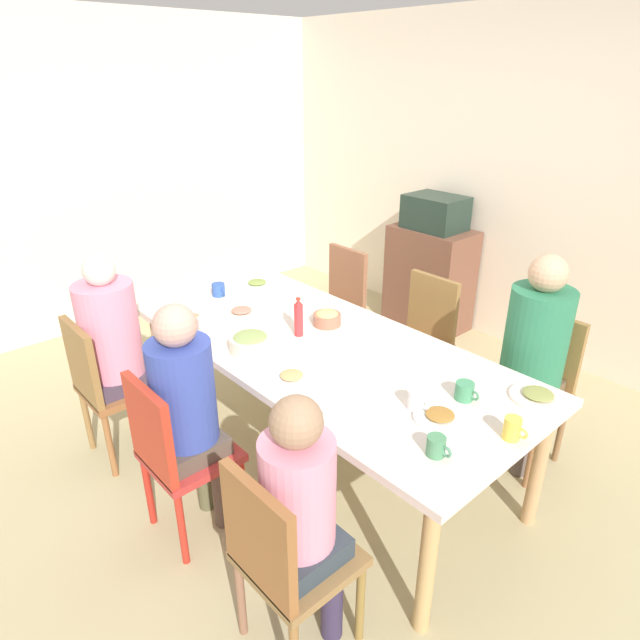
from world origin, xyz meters
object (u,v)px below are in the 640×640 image
Objects in this scene: plate_0 at (440,417)px; microwave at (435,212)px; plate_1 at (242,312)px; plate_5 at (292,377)px; side_cabinet at (429,278)px; chair_3 at (282,556)px; cup_4 at (437,446)px; plate_4 at (192,319)px; cup_1 at (219,290)px; cup_3 at (417,400)px; cup_2 at (513,429)px; chair_0 at (421,334)px; bottle_0 at (203,327)px; plate_3 at (257,284)px; chair_4 at (534,381)px; person_4 at (534,345)px; chair_5 at (338,299)px; bowl_0 at (327,318)px; person_1 at (113,340)px; person_3 at (301,507)px; dining_table at (320,355)px; cup_0 at (465,391)px; plate_2 at (538,396)px; bottle_1 at (299,318)px; bowl_1 at (250,342)px; chair_1 at (105,382)px; chair_2 at (174,450)px; person_2 at (187,404)px.

microwave is at bearing 128.12° from plate_0.
plate_1 is 2.07m from microwave.
side_cabinet is (-0.91, 2.31, -0.32)m from plate_5.
chair_3 is 0.72m from cup_4.
side_cabinet reaches higher than plate_4.
cup_4 is at bearing -52.31° from microwave.
cup_3 reaches higher than cup_1.
plate_1 is (-1.51, -0.01, 0.00)m from plate_0.
cup_2 is (1.90, 0.40, 0.04)m from plate_4.
chair_0 is 1.49m from bottle_0.
cup_4 is (1.01, -1.21, 0.28)m from chair_0.
side_cabinet is (0.24, 1.69, -0.32)m from plate_3.
chair_0 is 1.36m from plate_0.
chair_4 is 1.91m from bottle_0.
plate_5 is at bearing 8.38° from bottle_0.
cup_3 is (-0.06, -0.93, 0.02)m from person_4.
cup_1 reaches higher than plate_5.
plate_0 and plate_3 have the same top height.
chair_5 is 8.43× the size of cup_2.
person_1 is at bearing -122.21° from bowl_0.
person_3 is (0.00, 0.09, 0.18)m from chair_3.
microwave is (-1.60, 2.04, 0.27)m from plate_0.
cup_1 is at bearing 153.68° from chair_3.
person_3 is 0.79m from plate_5.
cup_0 is (0.85, 0.13, 0.11)m from dining_table.
plate_3 is at bearing 169.07° from plate_0.
bowl_0 is (-1.24, -0.18, 0.03)m from plate_2.
person_3 reaches higher than cup_4.
side_cabinet is at bearing 128.12° from plate_0.
person_1 is 1.64m from person_3.
cup_1 is 0.53× the size of bottle_1.
bowl_1 is at bearing -95.64° from bottle_1.
person_4 is 10.54× the size of cup_0.
cup_4 reaches higher than plate_4.
plate_4 is at bearing -178.76° from plate_5.
bowl_0 is at bearing 59.88° from chair_1.
bowl_1 is at bearing 175.84° from plate_5.
dining_table is 22.98× the size of cup_2.
person_4 is at bearing 61.95° from plate_5.
cup_3 is 0.24× the size of microwave.
plate_2 is at bearing 66.84° from plate_0.
plate_3 is at bearing -159.92° from chair_4.
cup_0 is 1.03m from bottle_1.
chair_2 is (0.82, 0.00, 0.00)m from chair_1.
plate_1 is (-1.45, 0.74, 0.08)m from person_3.
person_2 is 0.82m from person_3.
plate_2 is at bearing 3.32° from plate_3.
plate_4 is 0.42× the size of microwave.
bottle_0 reaches higher than side_cabinet.
chair_3 is 1.00× the size of side_cabinet.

